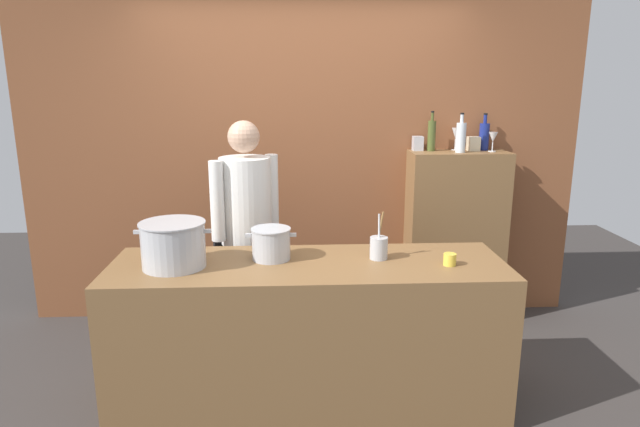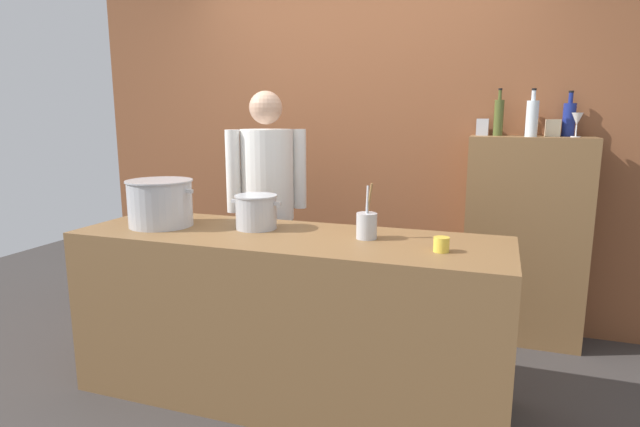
% 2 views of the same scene
% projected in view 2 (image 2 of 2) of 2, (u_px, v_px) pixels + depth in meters
% --- Properties ---
extents(ground_plane, '(8.00, 8.00, 0.00)m').
position_uv_depth(ground_plane, '(289.00, 394.00, 2.83)').
color(ground_plane, '#383330').
extents(brick_back_panel, '(4.40, 0.10, 3.00)m').
position_uv_depth(brick_back_panel, '(359.00, 116.00, 3.84)').
color(brick_back_panel, brown).
rests_on(brick_back_panel, ground_plane).
extents(prep_counter, '(2.26, 0.70, 0.90)m').
position_uv_depth(prep_counter, '(288.00, 317.00, 2.74)').
color(prep_counter, brown).
rests_on(prep_counter, ground_plane).
extents(bar_cabinet, '(0.76, 0.32, 1.37)m').
position_uv_depth(bar_cabinet, '(524.00, 241.00, 3.41)').
color(bar_cabinet, brown).
rests_on(bar_cabinet, ground_plane).
extents(chef, '(0.45, 0.43, 1.66)m').
position_uv_depth(chef, '(267.00, 200.00, 3.36)').
color(chef, black).
rests_on(chef, ground_plane).
extents(stockpot_large, '(0.42, 0.36, 0.26)m').
position_uv_depth(stockpot_large, '(160.00, 203.00, 2.85)').
color(stockpot_large, '#B7BABF').
rests_on(stockpot_large, prep_counter).
extents(stockpot_small, '(0.29, 0.23, 0.18)m').
position_uv_depth(stockpot_small, '(256.00, 212.00, 2.79)').
color(stockpot_small, '#B7BABF').
rests_on(stockpot_small, prep_counter).
extents(utensil_crock, '(0.10, 0.10, 0.28)m').
position_uv_depth(utensil_crock, '(367.00, 225.00, 2.56)').
color(utensil_crock, '#B7BABF').
rests_on(utensil_crock, prep_counter).
extents(butter_jar, '(0.07, 0.07, 0.07)m').
position_uv_depth(butter_jar, '(441.00, 244.00, 2.32)').
color(butter_jar, yellow).
rests_on(butter_jar, prep_counter).
extents(wine_bottle_olive, '(0.06, 0.06, 0.31)m').
position_uv_depth(wine_bottle_olive, '(499.00, 117.00, 3.38)').
color(wine_bottle_olive, '#475123').
rests_on(wine_bottle_olive, bar_cabinet).
extents(wine_bottle_clear, '(0.07, 0.07, 0.30)m').
position_uv_depth(wine_bottle_clear, '(532.00, 118.00, 3.22)').
color(wine_bottle_clear, silver).
rests_on(wine_bottle_clear, bar_cabinet).
extents(wine_bottle_cobalt, '(0.08, 0.08, 0.29)m').
position_uv_depth(wine_bottle_cobalt, '(569.00, 119.00, 3.28)').
color(wine_bottle_cobalt, navy).
rests_on(wine_bottle_cobalt, bar_cabinet).
extents(wine_glass_short, '(0.07, 0.07, 0.17)m').
position_uv_depth(wine_glass_short, '(531.00, 117.00, 3.36)').
color(wine_glass_short, silver).
rests_on(wine_glass_short, bar_cabinet).
extents(wine_glass_wide, '(0.07, 0.07, 0.15)m').
position_uv_depth(wine_glass_wide, '(577.00, 120.00, 3.17)').
color(wine_glass_wide, silver).
rests_on(wine_glass_wide, bar_cabinet).
extents(spice_tin_cream, '(0.09, 0.09, 0.11)m').
position_uv_depth(spice_tin_cream, '(553.00, 128.00, 3.28)').
color(spice_tin_cream, beige).
rests_on(spice_tin_cream, bar_cabinet).
extents(spice_tin_silver, '(0.08, 0.08, 0.11)m').
position_uv_depth(spice_tin_silver, '(482.00, 127.00, 3.45)').
color(spice_tin_silver, '#B2B2B7').
rests_on(spice_tin_silver, bar_cabinet).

